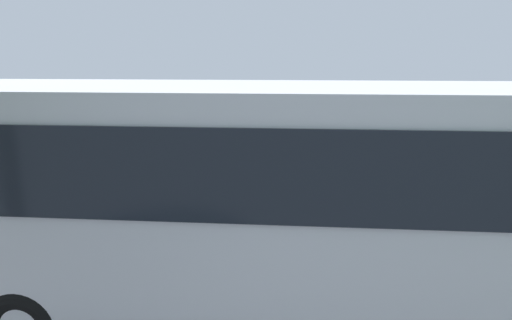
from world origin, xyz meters
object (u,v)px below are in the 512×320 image
at_px(spectator_left, 351,193).
at_px(stunt_motorcycle, 171,154).
at_px(spectator_centre, 298,194).
at_px(spectator_right, 250,186).
at_px(parked_motorcycle_silver, 264,231).
at_px(traffic_cone, 236,172).
at_px(tour_bus, 323,208).
at_px(spectator_far_right, 190,194).
at_px(spectator_far_left, 406,196).

bearing_deg(spectator_left, stunt_motorcycle, -44.52).
relative_size(spectator_left, stunt_motorcycle, 0.82).
distance_m(spectator_centre, spectator_right, 1.02).
relative_size(spectator_centre, parked_motorcycle_silver, 0.84).
distance_m(spectator_left, stunt_motorcycle, 6.88).
bearing_deg(traffic_cone, tour_bus, 106.15).
distance_m(tour_bus, spectator_far_right, 3.49).
xyz_separation_m(tour_bus, spectator_centre, (0.26, -2.45, -0.61)).
bearing_deg(tour_bus, parked_motorcycle_silver, -65.38).
distance_m(spectator_centre, parked_motorcycle_silver, 0.99).
xyz_separation_m(parked_motorcycle_silver, traffic_cone, (1.04, -4.71, -0.18)).
relative_size(spectator_far_right, parked_motorcycle_silver, 0.81).
relative_size(spectator_centre, stunt_motorcycle, 0.85).
height_order(stunt_motorcycle, traffic_cone, stunt_motorcycle).
relative_size(spectator_centre, spectator_right, 0.97).
xyz_separation_m(spectator_centre, spectator_far_right, (2.10, -0.03, -0.06)).
bearing_deg(spectator_far_right, parked_motorcycle_silver, 159.36).
bearing_deg(spectator_centre, traffic_cone, -68.36).
relative_size(spectator_far_left, spectator_right, 0.96).
height_order(spectator_far_left, stunt_motorcycle, spectator_far_left).
distance_m(spectator_far_left, traffic_cone, 5.59).
xyz_separation_m(spectator_centre, traffic_cone, (1.66, -4.18, -0.73)).
height_order(spectator_far_left, spectator_left, spectator_far_left).
height_order(spectator_far_left, traffic_cone, spectator_far_left).
relative_size(spectator_right, spectator_far_right, 1.08).
distance_m(parked_motorcycle_silver, traffic_cone, 4.83).
bearing_deg(spectator_right, tour_bus, 113.26).
xyz_separation_m(spectator_left, parked_motorcycle_silver, (1.68, 0.87, -0.50)).
bearing_deg(traffic_cone, spectator_far_right, 83.88).
distance_m(spectator_centre, traffic_cone, 4.56).
bearing_deg(spectator_far_left, spectator_right, -5.76).
bearing_deg(stunt_motorcycle, spectator_far_right, 108.68).
relative_size(tour_bus, traffic_cone, 16.39).
height_order(tour_bus, spectator_right, tour_bus).
relative_size(spectator_far_left, spectator_far_right, 1.04).
height_order(spectator_centre, parked_motorcycle_silver, spectator_centre).
height_order(spectator_left, spectator_right, spectator_right).
distance_m(spectator_right, spectator_far_right, 1.21).
bearing_deg(spectator_left, spectator_right, -0.74).
bearing_deg(spectator_far_left, traffic_cone, -47.92).
distance_m(spectator_left, spectator_right, 2.01).
xyz_separation_m(tour_bus, traffic_cone, (1.92, -6.63, -1.34)).
xyz_separation_m(parked_motorcycle_silver, stunt_motorcycle, (3.22, -5.68, 0.13)).
relative_size(tour_bus, spectator_centre, 5.96).
distance_m(spectator_far_right, traffic_cone, 4.23).
bearing_deg(stunt_motorcycle, parked_motorcycle_silver, 119.50).
relative_size(spectator_centre, traffic_cone, 2.75).
bearing_deg(spectator_far_right, spectator_left, -174.41).
bearing_deg(spectator_left, traffic_cone, -54.70).
bearing_deg(spectator_right, stunt_motorcycle, -58.92).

